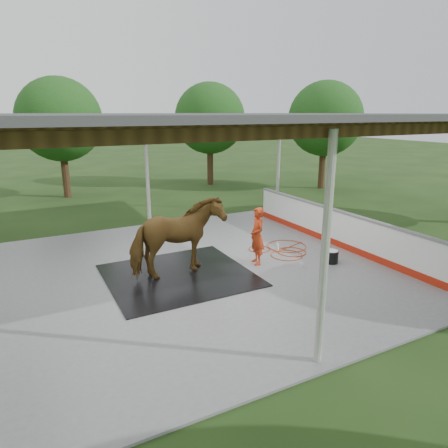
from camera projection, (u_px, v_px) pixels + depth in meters
name	position (u px, v px, depth m)	size (l,w,h in m)	color
ground	(203.00, 270.00, 10.83)	(100.00, 100.00, 0.00)	#1E3814
concrete_slab	(203.00, 269.00, 10.82)	(12.00, 10.00, 0.05)	slate
pavilion_structure	(200.00, 119.00, 9.76)	(12.60, 10.60, 4.05)	beige
dasher_board	(333.00, 227.00, 12.72)	(0.16, 8.00, 1.15)	#AA210E
tree_belt	(197.00, 126.00, 10.71)	(28.00, 28.00, 5.80)	#382314
rubber_mat	(179.00, 275.00, 10.33)	(3.58, 3.36, 0.03)	black
horse	(177.00, 238.00, 10.06)	(1.08, 2.37, 2.00)	brown
handler	(257.00, 236.00, 10.96)	(0.58, 0.38, 1.60)	red
wash_bucket	(331.00, 256.00, 11.19)	(0.39, 0.39, 0.36)	black
soap_bottle_a	(277.00, 246.00, 12.12)	(0.12, 0.12, 0.31)	silver
soap_bottle_b	(301.00, 264.00, 10.87)	(0.09, 0.09, 0.20)	#338CD8
hose_coil	(284.00, 250.00, 12.25)	(1.94, 1.77, 0.02)	#B4370C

